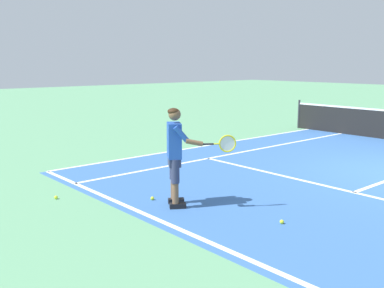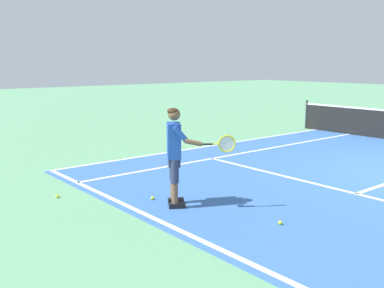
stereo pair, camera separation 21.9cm
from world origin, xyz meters
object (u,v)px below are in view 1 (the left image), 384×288
tennis_ball_near_feet (152,198)px  tennis_ball_mid_court (282,222)px  tennis_player (176,150)px  tennis_ball_by_baseline (56,197)px

tennis_ball_near_feet → tennis_ball_mid_court: bearing=19.2°
tennis_player → tennis_ball_by_baseline: (-1.75, -1.42, -0.96)m
tennis_ball_mid_court → tennis_ball_by_baseline: bearing=-149.1°
tennis_ball_near_feet → tennis_ball_by_baseline: size_ratio=1.00×
tennis_player → tennis_ball_mid_court: tennis_player is taller
tennis_player → tennis_ball_near_feet: (-0.55, -0.12, -0.96)m
tennis_player → tennis_ball_mid_court: (1.76, 0.68, -0.96)m
tennis_ball_by_baseline → tennis_ball_mid_court: (3.51, 2.10, 0.00)m
tennis_player → tennis_ball_near_feet: bearing=-167.6°
tennis_ball_near_feet → tennis_ball_by_baseline: 1.77m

